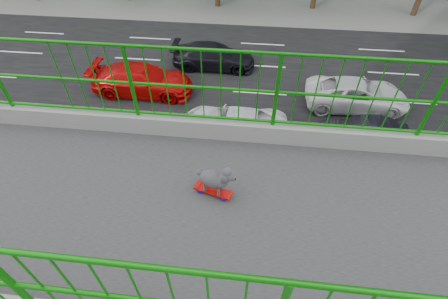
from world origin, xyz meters
TOP-DOWN VIEW (x-y plane):
  - road at (-13.00, 0.00)m, footprint 18.00×90.00m
  - footbridge at (0.00, 0.00)m, footprint 3.00×24.00m
  - railing at (0.00, 0.00)m, footprint 3.00×24.00m
  - skateboard at (-0.29, -0.72)m, footprint 0.28×0.52m
  - poodle at (-0.28, -0.69)m, footprint 0.30×0.50m
  - car_1 at (-9.20, 4.70)m, footprint 1.43×4.10m
  - car_2 at (-12.40, 5.01)m, footprint 2.42×5.25m
  - car_3 at (-15.60, -2.94)m, footprint 2.04×5.02m
  - car_6 at (-9.20, -1.22)m, footprint 2.34×5.08m
  - car_7 at (-12.40, -6.47)m, footprint 2.23×5.48m

SIDE VIEW (x-z plane):
  - road at x=-13.00m, z-range 0.00..0.02m
  - car_1 at x=-9.20m, z-range 0.00..1.35m
  - car_6 at x=-9.20m, z-range 0.00..1.41m
  - car_3 at x=-15.60m, z-range 0.00..1.46m
  - car_2 at x=-12.40m, z-range 0.00..1.46m
  - car_7 at x=-12.40m, z-range 0.00..1.59m
  - footbridge at x=0.00m, z-range 1.72..8.72m
  - skateboard at x=-0.29m, z-range 7.02..7.08m
  - railing at x=0.00m, z-range 6.50..7.92m
  - poodle at x=-0.28m, z-range 7.08..7.51m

